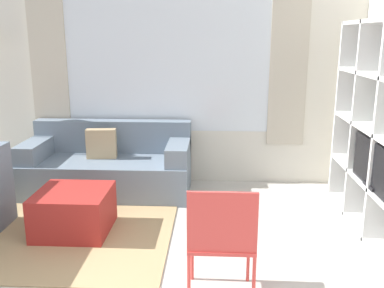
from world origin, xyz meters
The scene contains 5 objects.
wall_back centered at (0.00, 3.29, 1.36)m, with size 5.79×0.11×2.70m.
area_rug centered at (-1.04, 1.74, 0.01)m, with size 2.44×1.86×0.01m, color tan.
couch_main centered at (-0.66, 2.83, 0.30)m, with size 1.89×0.84×0.80m.
ottoman centered at (-0.72, 1.74, 0.20)m, with size 0.66×0.64×0.41m.
folding_chair centered at (0.62, 0.68, 0.52)m, with size 0.44×0.46×0.86m.
Camera 1 is at (0.56, -1.89, 1.78)m, focal length 40.00 mm.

